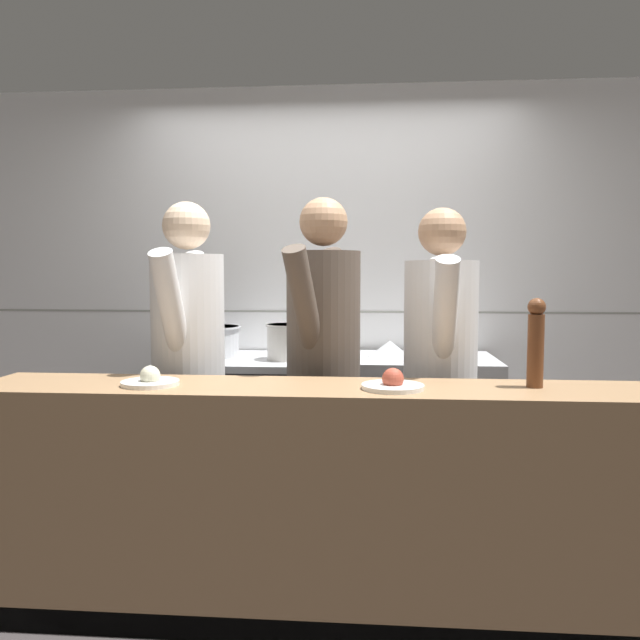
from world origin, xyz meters
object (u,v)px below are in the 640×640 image
at_px(chef_sous, 323,359).
at_px(plated_dish_appetiser, 393,384).
at_px(stock_pot, 212,340).
at_px(chef_line, 440,368).
at_px(plated_dish_main, 150,380).
at_px(mixing_bowl_steel, 390,349).
at_px(chef_head_cook, 189,361).
at_px(pepper_mill, 536,341).
at_px(sauce_pot, 288,341).
at_px(chefs_knife, 411,358).
at_px(oven_range, 245,430).

bearing_deg(chef_sous, plated_dish_appetiser, -43.43).
height_order(stock_pot, chef_line, chef_line).
bearing_deg(chef_line, plated_dish_main, -153.17).
bearing_deg(mixing_bowl_steel, chef_head_cook, -145.33).
height_order(pepper_mill, chef_line, chef_line).
height_order(mixing_bowl_steel, plated_dish_main, plated_dish_main).
bearing_deg(plated_dish_main, mixing_bowl_steel, 51.51).
bearing_deg(sauce_pot, chef_head_cook, -121.79).
relative_size(chefs_knife, plated_dish_appetiser, 1.36).
relative_size(sauce_pot, chef_head_cook, 0.15).
bearing_deg(oven_range, chefs_knife, -4.95).
relative_size(stock_pot, chefs_knife, 1.05).
xyz_separation_m(stock_pot, pepper_mill, (1.62, -1.22, 0.15)).
distance_m(stock_pot, mixing_bowl_steel, 1.08).
distance_m(oven_range, chef_line, 1.39).
xyz_separation_m(stock_pot, sauce_pot, (0.48, -0.09, 0.01)).
bearing_deg(chefs_knife, chef_line, -80.53).
distance_m(oven_range, pepper_mill, 1.97).
height_order(stock_pot, sauce_pot, sauce_pot).
height_order(oven_range, chef_line, chef_line).
distance_m(stock_pot, chef_sous, 1.03).
height_order(stock_pot, mixing_bowl_steel, stock_pot).
height_order(oven_range, plated_dish_appetiser, plated_dish_appetiser).
height_order(oven_range, plated_dish_main, plated_dish_main).
height_order(sauce_pot, chefs_knife, sauce_pot).
xyz_separation_m(plated_dish_main, chef_line, (1.22, 0.57, -0.02)).
bearing_deg(sauce_pot, stock_pot, 169.42).
distance_m(sauce_pot, plated_dish_main, 1.28).
relative_size(mixing_bowl_steel, chefs_knife, 0.79).
relative_size(plated_dish_appetiser, chef_sous, 0.14).
xyz_separation_m(oven_range, chef_head_cook, (-0.13, -0.71, 0.53)).
xyz_separation_m(oven_range, pepper_mill, (1.41, -1.19, 0.69)).
distance_m(mixing_bowl_steel, chef_sous, 0.74).
relative_size(sauce_pot, mixing_bowl_steel, 1.00).
bearing_deg(oven_range, pepper_mill, -40.00).
bearing_deg(mixing_bowl_steel, stock_pot, 177.35).
height_order(plated_dish_appetiser, chef_line, chef_line).
bearing_deg(mixing_bowl_steel, plated_dish_main, -128.49).
bearing_deg(stock_pot, chefs_knife, -5.82).
bearing_deg(oven_range, chef_sous, -51.57).
relative_size(stock_pot, plated_dish_appetiser, 1.43).
height_order(mixing_bowl_steel, chef_head_cook, chef_head_cook).
relative_size(stock_pot, chef_head_cook, 0.20).
distance_m(plated_dish_main, chef_sous, 0.88).
xyz_separation_m(plated_dish_main, chef_sous, (0.66, 0.59, 0.01)).
distance_m(chefs_knife, chef_head_cook, 1.29).
bearing_deg(mixing_bowl_steel, sauce_pot, -176.18).
bearing_deg(plated_dish_main, chef_sous, 42.22).
xyz_separation_m(stock_pot, chefs_knife, (1.20, -0.12, -0.08)).
distance_m(oven_range, chef_sous, 1.01).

